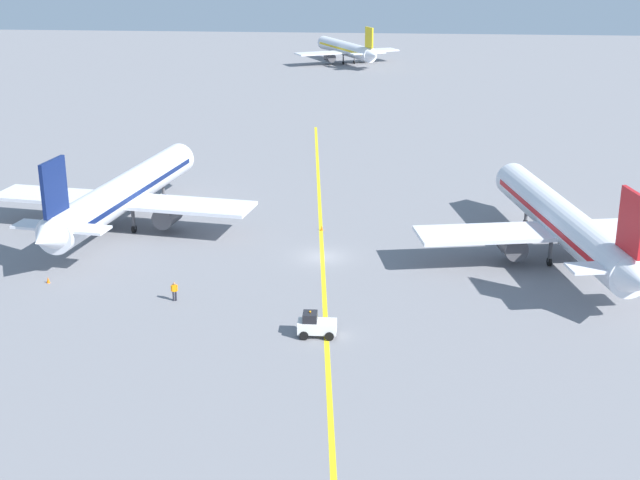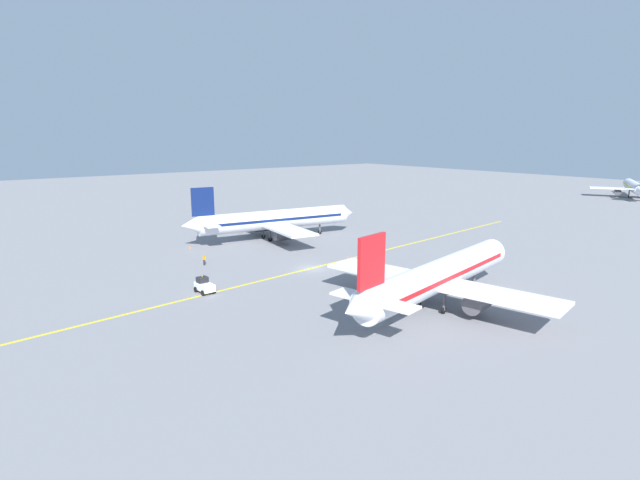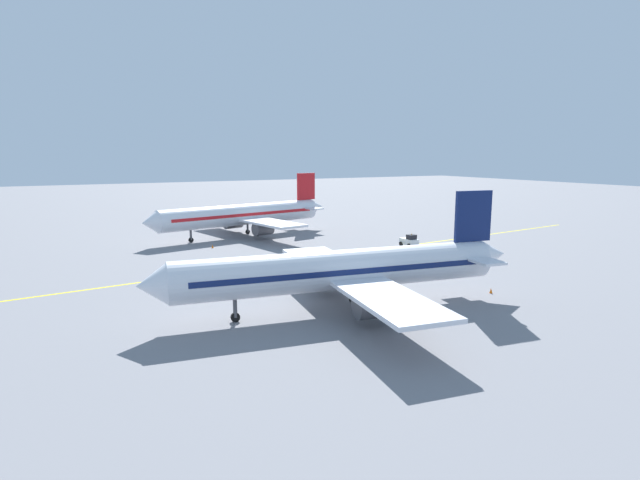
# 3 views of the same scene
# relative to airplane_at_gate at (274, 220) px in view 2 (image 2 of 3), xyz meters

# --- Properties ---
(ground_plane) EXTENTS (400.00, 400.00, 0.00)m
(ground_plane) POSITION_rel_airplane_at_gate_xyz_m (21.48, -7.24, -3.71)
(ground_plane) COLOR slate
(apron_yellow_centreline) EXTENTS (12.80, 119.40, 0.01)m
(apron_yellow_centreline) POSITION_rel_airplane_at_gate_xyz_m (21.48, -7.24, -3.71)
(apron_yellow_centreline) COLOR yellow
(apron_yellow_centreline) RESTS_ON ground
(airplane_at_gate) EXTENTS (28.46, 35.49, 10.60)m
(airplane_at_gate) POSITION_rel_airplane_at_gate_xyz_m (0.00, 0.00, 0.00)
(airplane_at_gate) COLOR silver
(airplane_at_gate) RESTS_ON ground
(airplane_adjacent_stand) EXTENTS (28.48, 35.34, 10.60)m
(airplane_adjacent_stand) POSITION_rel_airplane_at_gate_xyz_m (44.15, -6.00, 0.00)
(airplane_adjacent_stand) COLOR silver
(airplane_adjacent_stand) RESTS_ON ground
(airplane_distant_taxiing) EXTENTS (24.48, 29.56, 9.54)m
(airplane_distant_taxiing) POSITION_rel_airplane_at_gate_xyz_m (15.77, 125.62, -0.37)
(airplane_distant_taxiing) COLOR silver
(airplane_distant_taxiing) RESTS_ON ground
(baggage_tug_white) EXTENTS (3.05, 1.83, 2.11)m
(baggage_tug_white) POSITION_rel_airplane_at_gate_xyz_m (22.52, -25.00, -2.81)
(baggage_tug_white) COLOR white
(baggage_tug_white) RESTS_ON ground
(ground_crew_worker) EXTENTS (0.56, 0.32, 1.68)m
(ground_crew_worker) POSITION_rel_airplane_at_gate_xyz_m (9.94, -19.12, -2.80)
(ground_crew_worker) COLOR #23232D
(ground_crew_worker) RESTS_ON ground
(traffic_cone_near_nose) EXTENTS (0.32, 0.32, 0.55)m
(traffic_cone_near_nose) POSITION_rel_airplane_at_gate_xyz_m (35.77, 2.13, -3.43)
(traffic_cone_near_nose) COLOR orange
(traffic_cone_near_nose) RESTS_ON ground
(traffic_cone_mid_apron) EXTENTS (0.32, 0.32, 0.55)m
(traffic_cone_mid_apron) POSITION_rel_airplane_at_gate_xyz_m (20.75, 0.67, -3.43)
(traffic_cone_mid_apron) COLOR orange
(traffic_cone_mid_apron) RESTS_ON ground
(traffic_cone_by_wingtip) EXTENTS (0.32, 0.32, 0.55)m
(traffic_cone_by_wingtip) POSITION_rel_airplane_at_gate_xyz_m (-2.30, -16.13, -3.43)
(traffic_cone_by_wingtip) COLOR orange
(traffic_cone_by_wingtip) RESTS_ON ground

